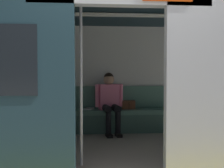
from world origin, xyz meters
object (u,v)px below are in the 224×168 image
(person_seated, at_px, (110,99))
(grab_pole_door, at_px, (81,83))
(book, at_px, (89,109))
(train_car, at_px, (107,52))
(bench_seat, at_px, (106,115))
(handbag, at_px, (128,105))

(person_seated, bearing_deg, grab_pole_door, 75.16)
(book, bearing_deg, grab_pole_door, 109.09)
(train_car, bearing_deg, person_seated, -96.92)
(bench_seat, relative_size, person_seated, 2.37)
(handbag, xyz_separation_m, book, (0.79, -0.02, -0.07))
(bench_seat, distance_m, person_seated, 0.34)
(train_car, relative_size, book, 29.09)
(handbag, height_order, grab_pole_door, grab_pole_door)
(bench_seat, distance_m, book, 0.37)
(bench_seat, height_order, person_seated, person_seated)
(train_car, height_order, bench_seat, train_car)
(person_seated, height_order, handbag, person_seated)
(train_car, distance_m, grab_pole_door, 1.05)
(train_car, height_order, grab_pole_door, train_car)
(bench_seat, height_order, grab_pole_door, grab_pole_door)
(person_seated, xyz_separation_m, handbag, (-0.38, -0.11, -0.14))
(bench_seat, distance_m, handbag, 0.49)
(book, bearing_deg, handbag, -159.10)
(grab_pole_door, bearing_deg, handbag, -113.74)
(book, relative_size, grab_pole_door, 0.10)
(handbag, height_order, book, handbag)
(train_car, xyz_separation_m, book, (0.28, -1.18, -1.04))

